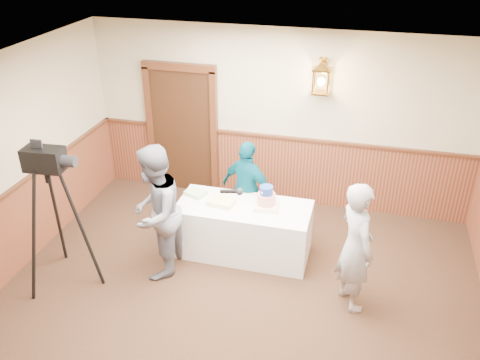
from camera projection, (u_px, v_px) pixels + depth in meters
The scene contains 10 objects.
ground at pixel (215, 355), 5.50m from camera, with size 7.00×7.00×0.00m, color black.
room_shell at pixel (220, 214), 5.18m from camera, with size 6.02×7.02×2.81m.
display_table at pixel (244, 229), 6.98m from camera, with size 1.80×0.80×0.75m, color white.
tiered_cake at pixel (266, 199), 6.71m from camera, with size 0.34×0.34×0.32m.
sheet_cake_yellow at pixel (222, 202), 6.83m from camera, with size 0.33×0.26×0.07m, color #ECD58D.
sheet_cake_green at pixel (196, 193), 7.05m from camera, with size 0.27×0.21×0.06m, color #A7D093.
interviewer at pixel (155, 213), 6.37m from camera, with size 1.52×0.90×1.80m.
baker at pixel (356, 247), 5.85m from camera, with size 0.60×0.40×1.65m, color #98989D.
assistant_p at pixel (248, 189), 7.24m from camera, with size 0.86×0.36×1.46m, color #064E62.
tv_camera_rig at pixel (57, 225), 6.23m from camera, with size 0.74×0.69×1.87m.
Camera 1 is at (1.26, -3.75, 4.27)m, focal length 38.00 mm.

